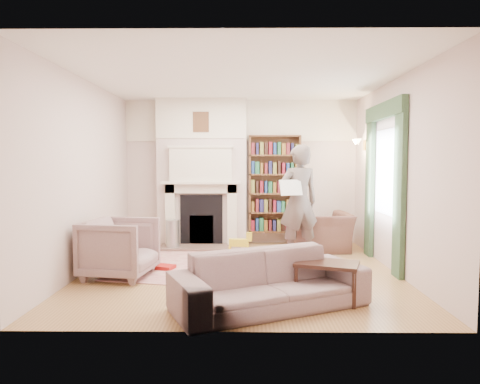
{
  "coord_description": "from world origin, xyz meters",
  "views": [
    {
      "loc": [
        0.07,
        -6.18,
        1.6
      ],
      "look_at": [
        0.0,
        0.25,
        1.15
      ],
      "focal_mm": 32.0,
      "sensor_mm": 36.0,
      "label": 1
    }
  ],
  "objects_px": {
    "armchair_reading": "(319,232)",
    "paraffin_heater": "(173,235)",
    "armchair_left": "(120,248)",
    "coffee_table": "(327,281)",
    "bookcase": "(274,184)",
    "sofa": "(270,280)",
    "man_reading": "(299,202)",
    "rocking_horse": "(239,246)"
  },
  "relations": [
    {
      "from": "armchair_reading",
      "to": "paraffin_heater",
      "type": "xyz_separation_m",
      "value": [
        -2.66,
        0.08,
        -0.07
      ]
    },
    {
      "from": "armchair_left",
      "to": "coffee_table",
      "type": "bearing_deg",
      "value": -101.46
    },
    {
      "from": "bookcase",
      "to": "sofa",
      "type": "xyz_separation_m",
      "value": [
        -0.3,
        -3.7,
        -0.87
      ]
    },
    {
      "from": "armchair_reading",
      "to": "paraffin_heater",
      "type": "distance_m",
      "value": 2.66
    },
    {
      "from": "armchair_reading",
      "to": "coffee_table",
      "type": "xyz_separation_m",
      "value": [
        -0.39,
        -2.77,
        -0.12
      ]
    },
    {
      "from": "armchair_reading",
      "to": "armchair_left",
      "type": "height_order",
      "value": "armchair_left"
    },
    {
      "from": "bookcase",
      "to": "armchair_left",
      "type": "xyz_separation_m",
      "value": [
        -2.31,
        -2.46,
        -0.76
      ]
    },
    {
      "from": "bookcase",
      "to": "armchair_reading",
      "type": "distance_m",
      "value": 1.3
    },
    {
      "from": "bookcase",
      "to": "coffee_table",
      "type": "bearing_deg",
      "value": -83.81
    },
    {
      "from": "man_reading",
      "to": "rocking_horse",
      "type": "xyz_separation_m",
      "value": [
        -0.99,
        -0.04,
        -0.72
      ]
    },
    {
      "from": "bookcase",
      "to": "armchair_left",
      "type": "distance_m",
      "value": 3.46
    },
    {
      "from": "bookcase",
      "to": "armchair_left",
      "type": "bearing_deg",
      "value": -133.24
    },
    {
      "from": "bookcase",
      "to": "rocking_horse",
      "type": "height_order",
      "value": "bookcase"
    },
    {
      "from": "bookcase",
      "to": "armchair_left",
      "type": "height_order",
      "value": "bookcase"
    },
    {
      "from": "man_reading",
      "to": "sofa",
      "type": "bearing_deg",
      "value": 57.52
    },
    {
      "from": "armchair_left",
      "to": "rocking_horse",
      "type": "relative_size",
      "value": 1.8
    },
    {
      "from": "armchair_reading",
      "to": "coffee_table",
      "type": "distance_m",
      "value": 2.8
    },
    {
      "from": "rocking_horse",
      "to": "armchair_left",
      "type": "bearing_deg",
      "value": -139.49
    },
    {
      "from": "armchair_left",
      "to": "rocking_horse",
      "type": "distance_m",
      "value": 2.01
    },
    {
      "from": "man_reading",
      "to": "paraffin_heater",
      "type": "relative_size",
      "value": 3.43
    },
    {
      "from": "man_reading",
      "to": "coffee_table",
      "type": "bearing_deg",
      "value": 73.21
    },
    {
      "from": "armchair_reading",
      "to": "sofa",
      "type": "bearing_deg",
      "value": 65.63
    },
    {
      "from": "sofa",
      "to": "paraffin_heater",
      "type": "bearing_deg",
      "value": 92.42
    },
    {
      "from": "bookcase",
      "to": "paraffin_heater",
      "type": "distance_m",
      "value": 2.18
    },
    {
      "from": "man_reading",
      "to": "coffee_table",
      "type": "xyz_separation_m",
      "value": [
        0.06,
        -2.17,
        -0.72
      ]
    },
    {
      "from": "sofa",
      "to": "coffee_table",
      "type": "relative_size",
      "value": 3.03
    },
    {
      "from": "bookcase",
      "to": "man_reading",
      "type": "relative_size",
      "value": 0.98
    },
    {
      "from": "rocking_horse",
      "to": "bookcase",
      "type": "bearing_deg",
      "value": 67.89
    },
    {
      "from": "armchair_left",
      "to": "coffee_table",
      "type": "height_order",
      "value": "armchair_left"
    },
    {
      "from": "coffee_table",
      "to": "man_reading",
      "type": "bearing_deg",
      "value": 110.65
    },
    {
      "from": "sofa",
      "to": "rocking_horse",
      "type": "xyz_separation_m",
      "value": [
        -0.37,
        2.4,
        -0.09
      ]
    },
    {
      "from": "sofa",
      "to": "coffee_table",
      "type": "distance_m",
      "value": 0.73
    },
    {
      "from": "man_reading",
      "to": "bookcase",
      "type": "bearing_deg",
      "value": -94.5
    },
    {
      "from": "armchair_left",
      "to": "paraffin_heater",
      "type": "relative_size",
      "value": 1.64
    },
    {
      "from": "bookcase",
      "to": "paraffin_heater",
      "type": "relative_size",
      "value": 3.36
    },
    {
      "from": "rocking_horse",
      "to": "sofa",
      "type": "bearing_deg",
      "value": -75.92
    },
    {
      "from": "armchair_reading",
      "to": "coffee_table",
      "type": "bearing_deg",
      "value": 76.89
    },
    {
      "from": "sofa",
      "to": "coffee_table",
      "type": "xyz_separation_m",
      "value": [
        0.67,
        0.27,
        -0.08
      ]
    },
    {
      "from": "coffee_table",
      "to": "rocking_horse",
      "type": "relative_size",
      "value": 1.4
    },
    {
      "from": "armchair_reading",
      "to": "rocking_horse",
      "type": "height_order",
      "value": "armchair_reading"
    },
    {
      "from": "armchair_left",
      "to": "man_reading",
      "type": "bearing_deg",
      "value": -56.97
    },
    {
      "from": "armchair_reading",
      "to": "armchair_left",
      "type": "xyz_separation_m",
      "value": [
        -3.07,
        -1.8,
        0.06
      ]
    }
  ]
}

